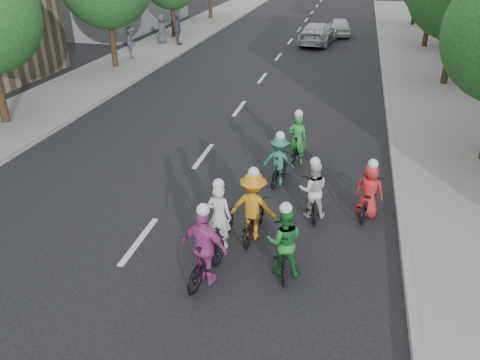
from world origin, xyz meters
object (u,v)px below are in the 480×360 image
at_px(cyclist_1, 284,245).
at_px(follow_car_trail, 339,27).
at_px(cyclist_5, 297,144).
at_px(follow_car_lead, 318,33).
at_px(cyclist_2, 253,211).
at_px(spectator_1, 178,30).
at_px(spectator_2, 162,29).
at_px(cyclist_3, 206,253).
at_px(cyclist_7, 279,163).
at_px(cyclist_4, 368,195).
at_px(cyclist_6, 313,195).
at_px(spectator_0, 131,42).
at_px(cyclist_0, 220,224).

distance_m(cyclist_1, follow_car_trail, 28.28).
height_order(cyclist_5, follow_car_lead, cyclist_5).
distance_m(cyclist_2, follow_car_trail, 27.18).
distance_m(cyclist_2, spectator_1, 22.52).
bearing_deg(cyclist_2, cyclist_5, -91.90).
xyz_separation_m(cyclist_5, spectator_2, (-11.11, 16.26, 0.46)).
bearing_deg(cyclist_3, cyclist_7, -87.76).
xyz_separation_m(cyclist_7, follow_car_lead, (-0.78, 20.77, 0.07)).
height_order(cyclist_5, follow_car_trail, cyclist_5).
height_order(cyclist_4, follow_car_trail, cyclist_4).
xyz_separation_m(cyclist_2, cyclist_3, (-0.60, -1.82, -0.00)).
xyz_separation_m(cyclist_2, spectator_2, (-10.66, 20.70, 0.38)).
distance_m(cyclist_5, follow_car_lead, 19.24).
relative_size(cyclist_7, spectator_1, 0.84).
relative_size(cyclist_6, spectator_2, 0.93).
relative_size(cyclist_1, cyclist_4, 1.00).
height_order(cyclist_1, follow_car_trail, cyclist_1).
distance_m(cyclist_5, cyclist_7, 1.60).
xyz_separation_m(cyclist_4, spectator_0, (-13.28, 14.37, 0.52)).
relative_size(cyclist_4, spectator_2, 0.95).
distance_m(cyclist_7, follow_car_lead, 20.79).
relative_size(cyclist_7, spectator_2, 0.88).
xyz_separation_m(cyclist_6, follow_car_lead, (-1.90, 22.30, 0.12)).
bearing_deg(cyclist_6, follow_car_lead, -94.99).
bearing_deg(cyclist_7, spectator_2, -50.62).
bearing_deg(cyclist_3, cyclist_6, -109.19).
bearing_deg(cyclist_5, cyclist_0, 80.43).
relative_size(cyclist_6, spectator_1, 0.89).
height_order(cyclist_4, follow_car_lead, cyclist_4).
bearing_deg(cyclist_2, cyclist_1, 133.03).
height_order(cyclist_6, follow_car_trail, cyclist_6).
height_order(cyclist_2, follow_car_lead, cyclist_2).
bearing_deg(cyclist_0, cyclist_3, 99.23).
bearing_deg(cyclist_4, cyclist_5, -40.00).
distance_m(cyclist_5, spectator_1, 18.82).
bearing_deg(cyclist_1, cyclist_4, -130.18).
distance_m(cyclist_1, cyclist_2, 1.43).
relative_size(cyclist_2, cyclist_6, 1.08).
distance_m(cyclist_1, cyclist_6, 2.48).
xyz_separation_m(cyclist_1, follow_car_lead, (-1.55, 24.76, 0.06)).
bearing_deg(cyclist_5, follow_car_lead, -83.51).
height_order(cyclist_7, spectator_2, spectator_2).
height_order(follow_car_lead, follow_car_trail, follow_car_lead).
distance_m(cyclist_0, cyclist_4, 3.96).
height_order(cyclist_2, spectator_2, spectator_2).
bearing_deg(spectator_0, follow_car_trail, -58.51).
bearing_deg(spectator_2, cyclist_5, -147.69).
height_order(cyclist_5, cyclist_6, cyclist_5).
relative_size(cyclist_1, cyclist_2, 0.95).
height_order(cyclist_3, follow_car_lead, cyclist_3).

